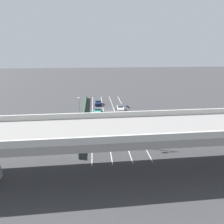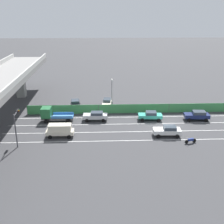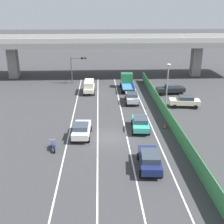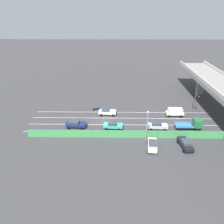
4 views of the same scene
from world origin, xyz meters
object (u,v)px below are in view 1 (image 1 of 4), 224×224
(parked_sedan_cream, at_px, (68,121))
(parked_sedan_dark, at_px, (66,132))
(car_taxi_teal, at_px, (98,110))
(street_lamp, at_px, (79,108))
(motorcycle, at_px, (127,106))
(traffic_cone, at_px, (87,113))
(car_sedan_silver, at_px, (98,123))
(car_van_cream, at_px, (130,131))
(flatbed_truck_blue, at_px, (99,137))
(traffic_light, at_px, (151,132))
(car_hatchback_white, at_px, (120,108))
(car_sedan_navy, at_px, (98,102))

(parked_sedan_cream, height_order, parked_sedan_dark, parked_sedan_cream)
(car_taxi_teal, relative_size, street_lamp, 0.66)
(motorcycle, relative_size, traffic_cone, 3.33)
(motorcycle, distance_m, traffic_cone, 13.70)
(car_sedan_silver, relative_size, traffic_cone, 7.71)
(car_taxi_teal, relative_size, car_van_cream, 1.01)
(motorcycle, bearing_deg, car_van_cream, 81.22)
(flatbed_truck_blue, distance_m, parked_sedan_dark, 7.94)
(car_sedan_silver, bearing_deg, car_van_cream, 140.41)
(car_sedan_silver, bearing_deg, traffic_cone, -72.44)
(car_van_cream, height_order, flatbed_truck_blue, flatbed_truck_blue)
(motorcycle, relative_size, parked_sedan_dark, 0.40)
(traffic_light, bearing_deg, car_hatchback_white, -84.79)
(car_sedan_navy, bearing_deg, car_sedan_silver, 88.62)
(car_sedan_navy, bearing_deg, car_van_cream, 104.55)
(car_taxi_teal, distance_m, car_van_cream, 16.81)
(car_sedan_silver, distance_m, traffic_cone, 9.97)
(car_taxi_teal, xyz_separation_m, traffic_light, (-9.00, 21.31, 2.77))
(car_taxi_teal, distance_m, motorcycle, 10.68)
(car_taxi_teal, height_order, motorcycle, car_taxi_teal)
(car_van_cream, relative_size, traffic_light, 0.84)
(car_taxi_teal, height_order, flatbed_truck_blue, flatbed_truck_blue)
(car_sedan_silver, height_order, flatbed_truck_blue, flatbed_truck_blue)
(car_sedan_navy, bearing_deg, street_lamp, 72.09)
(traffic_light, relative_size, street_lamp, 0.78)
(car_sedan_navy, relative_size, traffic_light, 0.89)
(car_hatchback_white, bearing_deg, street_lamp, 36.20)
(parked_sedan_dark, height_order, traffic_light, traffic_light)
(car_taxi_teal, xyz_separation_m, flatbed_truck_blue, (0.11, 17.84, 0.44))
(car_sedan_silver, height_order, street_lamp, street_lamp)
(car_taxi_teal, height_order, street_lamp, street_lamp)
(car_hatchback_white, relative_size, parked_sedan_dark, 0.94)
(car_van_cream, bearing_deg, traffic_light, 112.56)
(parked_sedan_dark, bearing_deg, car_taxi_teal, -116.72)
(car_van_cream, bearing_deg, parked_sedan_cream, -28.80)
(flatbed_truck_blue, relative_size, parked_sedan_dark, 1.19)
(car_taxi_teal, height_order, car_van_cream, car_van_cream)
(car_taxi_teal, bearing_deg, traffic_cone, 8.58)
(car_hatchback_white, distance_m, traffic_cone, 10.24)
(car_sedan_navy, bearing_deg, flatbed_truck_blue, 89.01)
(car_sedan_silver, xyz_separation_m, parked_sedan_dark, (7.03, 4.21, -0.01))
(parked_sedan_cream, xyz_separation_m, parked_sedan_dark, (-0.48, 6.49, -0.02))
(car_sedan_silver, height_order, traffic_light, traffic_light)
(motorcycle, bearing_deg, parked_sedan_cream, 35.26)
(traffic_light, bearing_deg, car_van_cream, -67.44)
(car_hatchback_white, xyz_separation_m, street_lamp, (11.52, 8.43, 3.14))
(flatbed_truck_blue, height_order, traffic_light, traffic_light)
(car_sedan_navy, xyz_separation_m, car_taxi_teal, (0.35, 8.51, -0.06))
(car_sedan_navy, relative_size, parked_sedan_dark, 0.97)
(flatbed_truck_blue, relative_size, traffic_light, 1.09)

